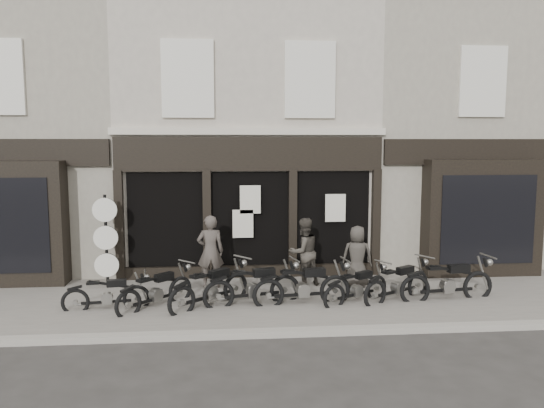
{
  "coord_description": "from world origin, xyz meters",
  "views": [
    {
      "loc": [
        -0.61,
        -11.19,
        3.79
      ],
      "look_at": [
        0.48,
        1.6,
        2.27
      ],
      "focal_mm": 35.0,
      "sensor_mm": 36.0,
      "label": 1
    }
  ],
  "objects": [
    {
      "name": "motorcycle_6",
      "position": [
        3.36,
        0.6,
        0.41
      ],
      "size": [
        1.95,
        1.33,
        1.03
      ],
      "rotation": [
        0.0,
        0.0,
        0.53
      ],
      "color": "black",
      "rests_on": "ground"
    },
    {
      "name": "motorcycle_2",
      "position": [
        -1.0,
        0.5,
        0.43
      ],
      "size": [
        1.87,
        1.68,
        1.09
      ],
      "rotation": [
        0.0,
        0.0,
        0.71
      ],
      "color": "black",
      "rests_on": "ground"
    },
    {
      "name": "man_centre",
      "position": [
        1.31,
        1.91,
        0.99
      ],
      "size": [
        1.04,
        0.95,
        1.74
      ],
      "primitive_type": "imported",
      "rotation": [
        0.0,
        0.0,
        3.57
      ],
      "color": "#3A362F",
      "rests_on": "pavement"
    },
    {
      "name": "motorcycle_3",
      "position": [
        -0.03,
        0.53,
        0.44
      ],
      "size": [
        2.26,
        0.86,
        1.1
      ],
      "rotation": [
        0.0,
        0.0,
        0.24
      ],
      "color": "black",
      "rests_on": "ground"
    },
    {
      "name": "motorcycle_0",
      "position": [
        -3.27,
        0.44,
        0.36
      ],
      "size": [
        1.9,
        0.55,
        0.91
      ],
      "rotation": [
        0.0,
        0.0,
        0.14
      ],
      "color": "black",
      "rests_on": "ground"
    },
    {
      "name": "man_left",
      "position": [
        -1.05,
        1.95,
        1.04
      ],
      "size": [
        0.69,
        0.47,
        1.84
      ],
      "primitive_type": "imported",
      "rotation": [
        0.0,
        0.0,
        3.19
      ],
      "color": "#443D38",
      "rests_on": "pavement"
    },
    {
      "name": "neighbour_right",
      "position": [
        6.35,
        5.9,
        4.04
      ],
      "size": [
        5.6,
        6.73,
        8.34
      ],
      "color": "gray",
      "rests_on": "ground"
    },
    {
      "name": "advert_sign_post",
      "position": [
        -3.64,
        2.15,
        1.21
      ],
      "size": [
        0.6,
        0.39,
        2.48
      ],
      "rotation": [
        0.0,
        0.0,
        0.07
      ],
      "color": "black",
      "rests_on": "ground"
    },
    {
      "name": "motorcycle_7",
      "position": [
        4.52,
        0.48,
        0.45
      ],
      "size": [
        2.35,
        0.64,
        1.12
      ],
      "rotation": [
        0.0,
        0.0,
        0.12
      ],
      "color": "black",
      "rests_on": "ground"
    },
    {
      "name": "man_right",
      "position": [
        2.64,
        1.68,
        0.9
      ],
      "size": [
        0.84,
        0.63,
        1.57
      ],
      "primitive_type": "imported",
      "rotation": [
        0.0,
        0.0,
        2.96
      ],
      "color": "#39342F",
      "rests_on": "pavement"
    },
    {
      "name": "neighbour_left",
      "position": [
        -6.35,
        5.9,
        4.04
      ],
      "size": [
        5.6,
        6.73,
        8.34
      ],
      "color": "gray",
      "rests_on": "ground"
    },
    {
      "name": "kerb",
      "position": [
        0.0,
        -1.25,
        0.07
      ],
      "size": [
        30.0,
        0.25,
        0.13
      ],
      "primitive_type": "cube",
      "color": "gray",
      "rests_on": "ground_plane"
    },
    {
      "name": "motorcycle_4",
      "position": [
        1.1,
        0.45,
        0.44
      ],
      "size": [
        2.3,
        0.66,
        1.11
      ],
      "rotation": [
        0.0,
        0.0,
        0.14
      ],
      "color": "black",
      "rests_on": "ground"
    },
    {
      "name": "ground_plane",
      "position": [
        0.0,
        0.0,
        0.0
      ],
      "size": [
        90.0,
        90.0,
        0.0
      ],
      "primitive_type": "plane",
      "color": "#2D2B28",
      "rests_on": "ground"
    },
    {
      "name": "motorcycle_5",
      "position": [
        2.36,
        0.52,
        0.38
      ],
      "size": [
        1.78,
        1.22,
        0.94
      ],
      "rotation": [
        0.0,
        0.0,
        0.53
      ],
      "color": "black",
      "rests_on": "ground"
    },
    {
      "name": "motorcycle_1",
      "position": [
        -2.21,
        0.5,
        0.4
      ],
      "size": [
        1.64,
        1.64,
        1.0
      ],
      "rotation": [
        0.0,
        0.0,
        0.78
      ],
      "color": "black",
      "rests_on": "ground"
    },
    {
      "name": "pavement",
      "position": [
        0.0,
        0.9,
        0.06
      ],
      "size": [
        30.0,
        4.2,
        0.12
      ],
      "primitive_type": "cube",
      "color": "#68635C",
      "rests_on": "ground_plane"
    },
    {
      "name": "central_building",
      "position": [
        0.0,
        5.95,
        4.08
      ],
      "size": [
        7.3,
        6.22,
        8.34
      ],
      "color": "#B8AE9E",
      "rests_on": "ground"
    }
  ]
}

